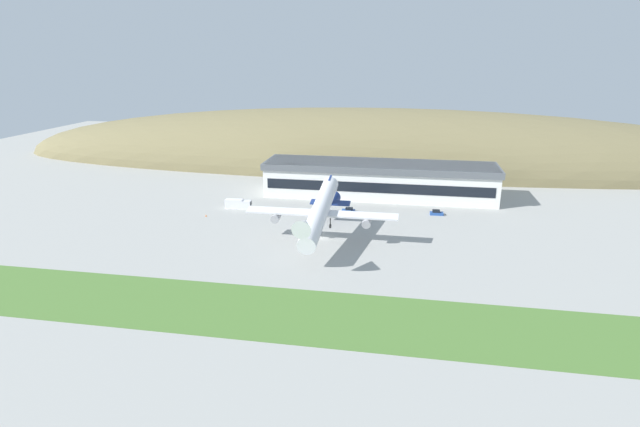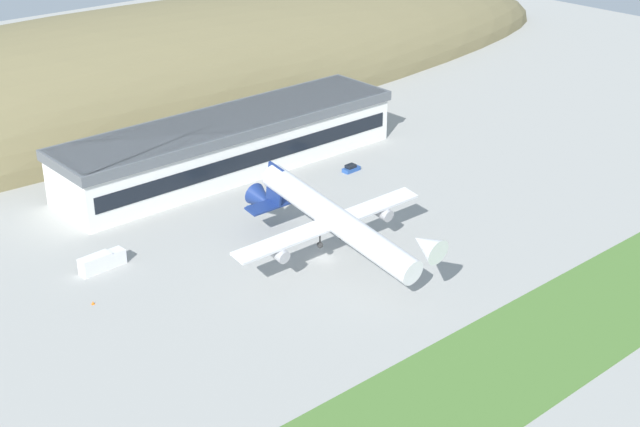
# 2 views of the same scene
# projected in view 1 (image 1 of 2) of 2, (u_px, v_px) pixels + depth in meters

# --- Properties ---
(ground_plane) EXTENTS (431.43, 431.43, 0.00)m
(ground_plane) POSITION_uv_depth(u_px,v_px,m) (322.00, 238.00, 135.09)
(ground_plane) COLOR #9E9E99
(grass_strip_foreground) EXTENTS (388.29, 20.89, 0.08)m
(grass_strip_foreground) POSITION_uv_depth(u_px,v_px,m) (285.00, 313.00, 95.81)
(grass_strip_foreground) COLOR #4C7533
(grass_strip_foreground) RESTS_ON ground_plane
(hill_backdrop) EXTENTS (352.17, 70.63, 49.74)m
(hill_backdrop) POSITION_uv_depth(u_px,v_px,m) (381.00, 164.00, 227.38)
(hill_backdrop) COLOR olive
(hill_backdrop) RESTS_ON ground_plane
(terminal_building) EXTENTS (79.65, 18.75, 11.94)m
(terminal_building) POSITION_uv_depth(u_px,v_px,m) (379.00, 178.00, 172.83)
(terminal_building) COLOR white
(terminal_building) RESTS_ON ground_plane
(cargo_airplane) EXTENTS (40.26, 47.22, 11.64)m
(cargo_airplane) POSITION_uv_depth(u_px,v_px,m) (321.00, 211.00, 129.96)
(cargo_airplane) COLOR silver
(service_car_0) EXTENTS (4.18, 1.78, 1.44)m
(service_car_0) POSITION_uv_depth(u_px,v_px,m) (349.00, 210.00, 157.47)
(service_car_0) COLOR #264C99
(service_car_0) RESTS_ON ground_plane
(service_car_1) EXTENTS (4.12, 2.03, 1.58)m
(service_car_1) POSITION_uv_depth(u_px,v_px,m) (436.00, 213.00, 154.60)
(service_car_1) COLOR #264C99
(service_car_1) RESTS_ON ground_plane
(fuel_truck) EXTENTS (8.53, 2.86, 2.98)m
(fuel_truck) POSITION_uv_depth(u_px,v_px,m) (238.00, 204.00, 160.88)
(fuel_truck) COLOR silver
(fuel_truck) RESTS_ON ground_plane
(traffic_cone_0) EXTENTS (0.52, 0.52, 0.58)m
(traffic_cone_0) POSITION_uv_depth(u_px,v_px,m) (206.00, 215.00, 153.34)
(traffic_cone_0) COLOR orange
(traffic_cone_0) RESTS_ON ground_plane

